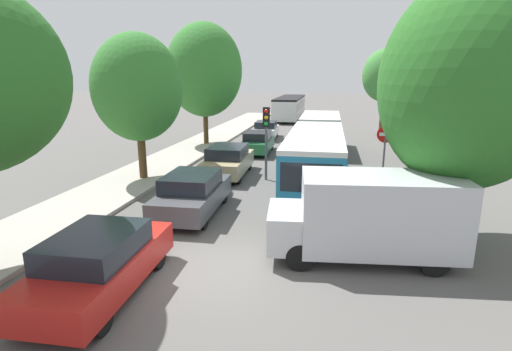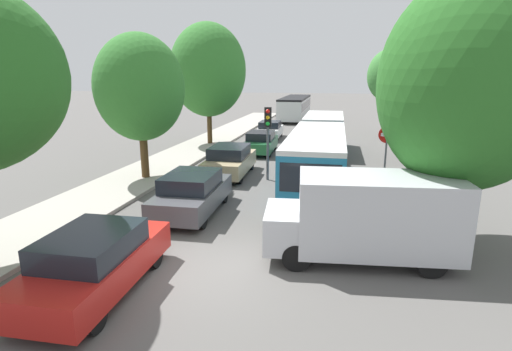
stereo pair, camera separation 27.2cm
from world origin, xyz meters
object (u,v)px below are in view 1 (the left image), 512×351
at_px(traffic_light, 266,127).
at_px(tree_left_far, 205,73).
at_px(tree_left_mid, 137,91).
at_px(articulated_bus, 318,143).
at_px(queued_car_green, 258,142).
at_px(queued_car_graphite, 192,193).
at_px(queued_car_white, 266,130).
at_px(tree_right_far, 384,76).
at_px(direction_sign_post, 414,128).
at_px(queued_car_tan, 228,161).
at_px(tree_right_near, 466,90).
at_px(city_bus_rear, 290,106).
at_px(tree_right_mid, 411,87).
at_px(no_entry_sign, 385,149).
at_px(white_van, 371,215).
at_px(queued_car_red, 99,263).

distance_m(traffic_light, tree_left_far, 10.65).
distance_m(traffic_light, tree_left_mid, 5.99).
bearing_deg(articulated_bus, queued_car_green, -132.20).
xyz_separation_m(queued_car_graphite, tree_left_mid, (-3.85, 3.89, 3.39)).
bearing_deg(traffic_light, queued_car_white, -177.13).
bearing_deg(tree_right_far, queued_car_green, -132.23).
bearing_deg(queued_car_graphite, tree_left_far, 13.93).
distance_m(queued_car_green, direction_sign_post, 10.18).
relative_size(queued_car_tan, direction_sign_post, 1.21).
distance_m(queued_car_white, tree_right_near, 20.69).
height_order(queued_car_white, tree_right_far, tree_right_far).
relative_size(articulated_bus, tree_left_mid, 2.38).
relative_size(traffic_light, tree_left_far, 0.41).
distance_m(traffic_light, direction_sign_post, 6.58).
relative_size(articulated_bus, city_bus_rear, 1.40).
bearing_deg(tree_right_mid, tree_left_mid, -151.05).
xyz_separation_m(articulated_bus, traffic_light, (-2.26, -2.98, 1.14)).
xyz_separation_m(queued_car_green, tree_right_mid, (8.75, -0.62, 3.50)).
relative_size(queued_car_graphite, no_entry_sign, 1.54).
bearing_deg(white_van, queued_car_white, -78.80).
relative_size(queued_car_graphite, tree_left_far, 0.53).
height_order(white_van, tree_left_far, tree_left_far).
height_order(queued_car_white, tree_right_near, tree_right_near).
relative_size(traffic_light, tree_right_mid, 0.52).
bearing_deg(no_entry_sign, city_bus_rear, -165.97).
distance_m(no_entry_sign, tree_right_near, 5.75).
bearing_deg(tree_left_far, queued_car_red, -79.22).
height_order(queued_car_red, tree_right_near, tree_right_near).
xyz_separation_m(traffic_light, no_entry_sign, (5.13, -1.10, -0.62)).
relative_size(articulated_bus, tree_right_mid, 2.41).
bearing_deg(tree_right_near, city_bus_rear, 104.27).
relative_size(articulated_bus, queued_car_tan, 3.64).
bearing_deg(tree_right_near, tree_left_mid, 158.45).
relative_size(queued_car_tan, tree_left_mid, 0.65).
distance_m(queued_car_graphite, queued_car_tan, 5.57).
height_order(queued_car_graphite, queued_car_white, queued_car_graphite).
xyz_separation_m(city_bus_rear, traffic_light, (1.84, -26.81, 1.10)).
height_order(queued_car_red, traffic_light, traffic_light).
xyz_separation_m(city_bus_rear, direction_sign_post, (8.39, -26.20, 1.15)).
bearing_deg(tree_right_mid, traffic_light, -140.98).
height_order(queued_car_green, queued_car_white, queued_car_green).
relative_size(tree_right_near, tree_right_mid, 1.14).
relative_size(queued_car_tan, queued_car_green, 1.09).
xyz_separation_m(tree_right_near, tree_right_far, (0.25, 21.71, 0.31)).
height_order(queued_car_graphite, queued_car_tan, queued_car_tan).
bearing_deg(white_van, queued_car_red, 20.46).
bearing_deg(tree_right_far, traffic_light, -113.40).
relative_size(queued_car_graphite, queued_car_white, 1.11).
relative_size(queued_car_green, tree_right_near, 0.53).
xyz_separation_m(articulated_bus, queued_car_white, (-4.35, 9.39, -0.67)).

